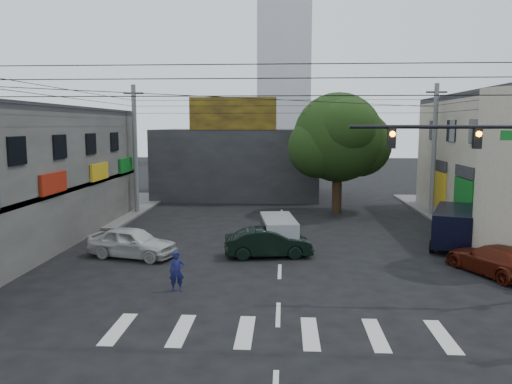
# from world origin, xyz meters

# --- Properties ---
(ground) EXTENTS (160.00, 160.00, 0.00)m
(ground) POSITION_xyz_m (0.00, 0.00, 0.00)
(ground) COLOR black
(ground) RESTS_ON ground
(sidewalk_far_left) EXTENTS (16.00, 16.00, 0.15)m
(sidewalk_far_left) POSITION_xyz_m (-18.00, 18.00, 0.07)
(sidewalk_far_left) COLOR #514F4C
(sidewalk_far_left) RESTS_ON ground
(building_far) EXTENTS (14.00, 10.00, 6.00)m
(building_far) POSITION_xyz_m (-4.00, 26.00, 3.00)
(building_far) COLOR #232326
(building_far) RESTS_ON ground
(billboard) EXTENTS (7.00, 0.30, 2.60)m
(billboard) POSITION_xyz_m (-4.00, 21.10, 7.30)
(billboard) COLOR olive
(billboard) RESTS_ON building_far
(tower_distant) EXTENTS (9.00, 9.00, 44.00)m
(tower_distant) POSITION_xyz_m (0.00, 70.00, 22.00)
(tower_distant) COLOR silver
(tower_distant) RESTS_ON ground
(street_tree) EXTENTS (6.40, 6.40, 8.70)m
(street_tree) POSITION_xyz_m (4.00, 17.00, 5.47)
(street_tree) COLOR black
(street_tree) RESTS_ON ground
(traffic_gantry) EXTENTS (7.10, 0.35, 7.20)m
(traffic_gantry) POSITION_xyz_m (7.82, -1.00, 4.83)
(traffic_gantry) COLOR black
(traffic_gantry) RESTS_ON ground
(utility_pole_far_left) EXTENTS (0.32, 0.32, 9.20)m
(utility_pole_far_left) POSITION_xyz_m (-10.50, 16.00, 4.60)
(utility_pole_far_left) COLOR #59595B
(utility_pole_far_left) RESTS_ON ground
(utility_pole_far_right) EXTENTS (0.32, 0.32, 9.20)m
(utility_pole_far_right) POSITION_xyz_m (10.50, 16.00, 4.60)
(utility_pole_far_right) COLOR #59595B
(utility_pole_far_right) RESTS_ON ground
(dark_sedan) EXTENTS (2.70, 4.66, 1.39)m
(dark_sedan) POSITION_xyz_m (-0.58, 4.47, 0.70)
(dark_sedan) COLOR black
(dark_sedan) RESTS_ON ground
(white_compact) EXTENTS (3.94, 5.23, 1.48)m
(white_compact) POSITION_xyz_m (-7.15, 4.00, 0.74)
(white_compact) COLOR #B8B8B4
(white_compact) RESTS_ON ground
(maroon_sedan) EXTENTS (5.12, 5.88, 1.32)m
(maroon_sedan) POSITION_xyz_m (9.14, 2.05, 0.66)
(maroon_sedan) COLOR #4C160A
(maroon_sedan) RESTS_ON ground
(silver_minivan) EXTENTS (4.23, 2.57, 1.64)m
(silver_minivan) POSITION_xyz_m (-0.11, 6.06, 0.82)
(silver_minivan) COLOR #A4A7AC
(silver_minivan) RESTS_ON ground
(navy_van) EXTENTS (6.35, 5.29, 2.03)m
(navy_van) POSITION_xyz_m (9.12, 6.99, 1.02)
(navy_van) COLOR black
(navy_van) RESTS_ON ground
(traffic_officer) EXTENTS (0.71, 0.59, 1.56)m
(traffic_officer) POSITION_xyz_m (-3.94, -0.78, 0.78)
(traffic_officer) COLOR #151649
(traffic_officer) RESTS_ON ground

